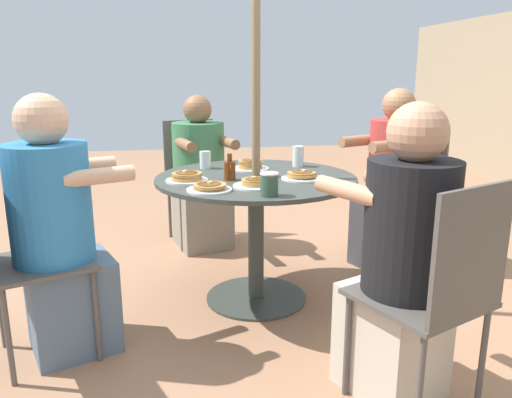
# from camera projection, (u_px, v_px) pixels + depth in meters

# --- Properties ---
(ground_plane) EXTENTS (12.00, 12.00, 0.00)m
(ground_plane) POSITION_uv_depth(u_px,v_px,m) (256.00, 298.00, 2.90)
(ground_plane) COLOR #9E7051
(patio_table) EXTENTS (1.10, 1.10, 0.72)m
(patio_table) POSITION_uv_depth(u_px,v_px,m) (256.00, 204.00, 2.76)
(patio_table) COLOR #383D38
(patio_table) RESTS_ON ground
(umbrella_pole) EXTENTS (0.05, 0.05, 2.05)m
(umbrella_pole) POSITION_uv_depth(u_px,v_px,m) (256.00, 121.00, 2.65)
(umbrella_pole) COLOR #846B4C
(umbrella_pole) RESTS_ON ground
(patio_chair_north) EXTENTS (0.51, 0.51, 0.92)m
(patio_chair_north) POSITION_uv_depth(u_px,v_px,m) (194.00, 173.00, 3.85)
(patio_chair_north) COLOR #514C47
(patio_chair_north) RESTS_ON ground
(diner_north) EXTENTS (0.59, 0.48, 1.12)m
(diner_north) POSITION_uv_depth(u_px,v_px,m) (201.00, 180.00, 3.70)
(diner_north) COLOR gray
(diner_north) RESTS_ON ground
(patio_chair_east) EXTENTS (0.54, 0.54, 0.92)m
(patio_chair_east) POSITION_uv_depth(u_px,v_px,m) (18.00, 251.00, 2.16)
(patio_chair_east) COLOR #514C47
(patio_chair_east) RESTS_ON ground
(diner_east) EXTENTS (0.49, 0.56, 1.19)m
(diner_east) POSITION_uv_depth(u_px,v_px,m) (60.00, 239.00, 2.24)
(diner_east) COLOR slate
(diner_east) RESTS_ON ground
(patio_chair_south) EXTENTS (0.55, 0.55, 0.92)m
(patio_chair_south) POSITION_uv_depth(u_px,v_px,m) (439.00, 288.00, 1.79)
(patio_chair_south) COLOR #514C47
(patio_chair_south) RESTS_ON ground
(diner_south) EXTENTS (0.58, 0.50, 1.18)m
(diner_south) POSITION_uv_depth(u_px,v_px,m) (402.00, 268.00, 1.92)
(diner_south) COLOR beige
(diner_south) RESTS_ON ground
(patio_chair_west) EXTENTS (0.54, 0.54, 0.92)m
(patio_chair_west) POSITION_uv_depth(u_px,v_px,m) (409.00, 187.00, 3.38)
(patio_chair_west) COLOR #514C47
(patio_chair_west) RESTS_ON ground
(diner_west) EXTENTS (0.48, 0.56, 1.18)m
(diner_west) POSITION_uv_depth(u_px,v_px,m) (390.00, 187.00, 3.29)
(diner_west) COLOR #3D3D42
(diner_west) RESTS_ON ground
(pancake_plate_a) EXTENTS (0.22, 0.22, 0.07)m
(pancake_plate_a) POSITION_uv_depth(u_px,v_px,m) (251.00, 165.00, 2.91)
(pancake_plate_a) COLOR white
(pancake_plate_a) RESTS_ON patio_table
(pancake_plate_b) EXTENTS (0.22, 0.22, 0.05)m
(pancake_plate_b) POSITION_uv_depth(u_px,v_px,m) (209.00, 188.00, 2.38)
(pancake_plate_b) COLOR white
(pancake_plate_b) RESTS_ON patio_table
(pancake_plate_c) EXTENTS (0.22, 0.22, 0.05)m
(pancake_plate_c) POSITION_uv_depth(u_px,v_px,m) (255.00, 184.00, 2.47)
(pancake_plate_c) COLOR white
(pancake_plate_c) RESTS_ON patio_table
(pancake_plate_d) EXTENTS (0.22, 0.22, 0.06)m
(pancake_plate_d) POSITION_uv_depth(u_px,v_px,m) (187.00, 178.00, 2.59)
(pancake_plate_d) COLOR white
(pancake_plate_d) RESTS_ON patio_table
(pancake_plate_e) EXTENTS (0.22, 0.22, 0.05)m
(pancake_plate_e) POSITION_uv_depth(u_px,v_px,m) (302.00, 176.00, 2.65)
(pancake_plate_e) COLOR white
(pancake_plate_e) RESTS_ON patio_table
(syrup_bottle) EXTENTS (0.08, 0.06, 0.14)m
(syrup_bottle) POSITION_uv_depth(u_px,v_px,m) (230.00, 170.00, 2.62)
(syrup_bottle) COLOR #602D0F
(syrup_bottle) RESTS_ON patio_table
(coffee_cup) EXTENTS (0.09, 0.09, 0.11)m
(coffee_cup) POSITION_uv_depth(u_px,v_px,m) (269.00, 184.00, 2.28)
(coffee_cup) COLOR #33513D
(coffee_cup) RESTS_ON patio_table
(drinking_glass_a) EXTENTS (0.07, 0.07, 0.10)m
(drinking_glass_a) POSITION_uv_depth(u_px,v_px,m) (205.00, 160.00, 2.94)
(drinking_glass_a) COLOR silver
(drinking_glass_a) RESTS_ON patio_table
(drinking_glass_b) EXTENTS (0.07, 0.07, 0.12)m
(drinking_glass_b) POSITION_uv_depth(u_px,v_px,m) (298.00, 156.00, 3.00)
(drinking_glass_b) COLOR silver
(drinking_glass_b) RESTS_ON patio_table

